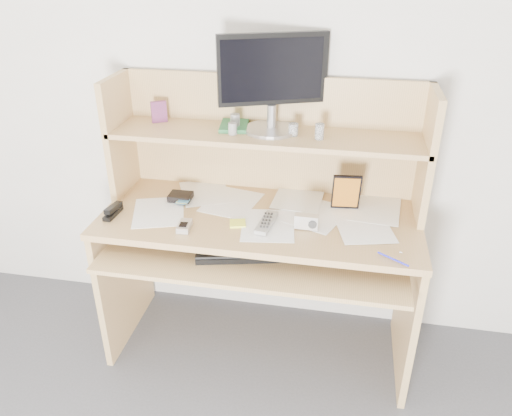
% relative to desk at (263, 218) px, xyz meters
% --- Properties ---
extents(back_wall, '(3.60, 0.04, 2.50)m').
position_rel_desk_xyz_m(back_wall, '(0.00, 0.24, 0.56)').
color(back_wall, beige).
rests_on(back_wall, floor).
extents(desk, '(1.40, 0.70, 1.30)m').
position_rel_desk_xyz_m(desk, '(0.00, 0.00, 0.00)').
color(desk, tan).
rests_on(desk, floor).
extents(paper_clutter, '(1.32, 0.54, 0.01)m').
position_rel_desk_xyz_m(paper_clutter, '(0.00, -0.08, 0.06)').
color(paper_clutter, white).
rests_on(paper_clutter, desk).
extents(keyboard, '(0.53, 0.29, 0.03)m').
position_rel_desk_xyz_m(keyboard, '(0.01, -0.22, -0.03)').
color(keyboard, black).
rests_on(keyboard, desk).
extents(tv_remote, '(0.08, 0.19, 0.02)m').
position_rel_desk_xyz_m(tv_remote, '(0.04, -0.16, 0.07)').
color(tv_remote, gray).
rests_on(tv_remote, paper_clutter).
extents(flip_phone, '(0.06, 0.10, 0.03)m').
position_rel_desk_xyz_m(flip_phone, '(-0.29, -0.25, 0.07)').
color(flip_phone, silver).
rests_on(flip_phone, paper_clutter).
extents(stapler, '(0.04, 0.13, 0.04)m').
position_rel_desk_xyz_m(stapler, '(-0.64, -0.20, 0.08)').
color(stapler, black).
rests_on(stapler, paper_clutter).
extents(wallet, '(0.10, 0.09, 0.03)m').
position_rel_desk_xyz_m(wallet, '(-0.39, -0.00, 0.07)').
color(wallet, black).
rests_on(wallet, paper_clutter).
extents(sticky_note_pad, '(0.08, 0.08, 0.01)m').
position_rel_desk_xyz_m(sticky_note_pad, '(-0.08, -0.17, 0.06)').
color(sticky_note_pad, '#FBFF43').
rests_on(sticky_note_pad, desk).
extents(digital_camera, '(0.10, 0.04, 0.06)m').
position_rel_desk_xyz_m(digital_camera, '(0.21, -0.16, 0.09)').
color(digital_camera, silver).
rests_on(digital_camera, paper_clutter).
extents(game_case, '(0.12, 0.03, 0.17)m').
position_rel_desk_xyz_m(game_case, '(0.37, 0.04, 0.15)').
color(game_case, black).
rests_on(game_case, paper_clutter).
extents(blue_pen, '(0.11, 0.08, 0.01)m').
position_rel_desk_xyz_m(blue_pen, '(0.56, -0.34, 0.07)').
color(blue_pen, '#1A1AC6').
rests_on(blue_pen, paper_clutter).
extents(card_box, '(0.07, 0.05, 0.10)m').
position_rel_desk_xyz_m(card_box, '(-0.51, 0.13, 0.44)').
color(card_box, maroon).
rests_on(card_box, desk).
extents(shelf_book, '(0.14, 0.18, 0.02)m').
position_rel_desk_xyz_m(shelf_book, '(-0.15, 0.11, 0.39)').
color(shelf_book, '#317C4C').
rests_on(shelf_book, desk).
extents(chip_stack_a, '(0.04, 0.04, 0.05)m').
position_rel_desk_xyz_m(chip_stack_a, '(-0.14, 0.02, 0.41)').
color(chip_stack_a, black).
rests_on(chip_stack_a, desk).
extents(chip_stack_b, '(0.05, 0.05, 0.07)m').
position_rel_desk_xyz_m(chip_stack_b, '(-0.14, 0.10, 0.42)').
color(chip_stack_b, white).
rests_on(chip_stack_b, desk).
extents(chip_stack_c, '(0.05, 0.05, 0.05)m').
position_rel_desk_xyz_m(chip_stack_c, '(0.12, 0.06, 0.41)').
color(chip_stack_c, black).
rests_on(chip_stack_c, desk).
extents(chip_stack_d, '(0.04, 0.04, 0.07)m').
position_rel_desk_xyz_m(chip_stack_d, '(0.23, 0.04, 0.42)').
color(chip_stack_d, white).
rests_on(chip_stack_d, desk).
extents(monitor, '(0.45, 0.25, 0.41)m').
position_rel_desk_xyz_m(monitor, '(0.02, 0.12, 0.61)').
color(monitor, '#B0AFB4').
rests_on(monitor, desk).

